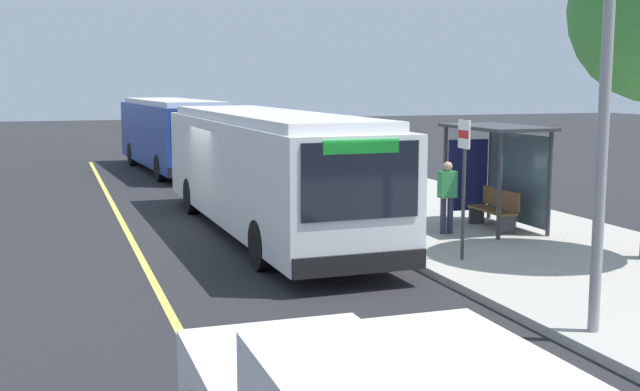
# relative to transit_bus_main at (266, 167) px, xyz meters

# --- Properties ---
(ground_plane) EXTENTS (120.00, 120.00, 0.00)m
(ground_plane) POSITION_rel_transit_bus_main_xyz_m (-1.47, -1.01, -1.62)
(ground_plane) COLOR #232326
(sidewalk_curb) EXTENTS (44.00, 6.40, 0.15)m
(sidewalk_curb) POSITION_rel_transit_bus_main_xyz_m (-1.47, 4.99, -1.54)
(sidewalk_curb) COLOR #A8A399
(sidewalk_curb) RESTS_ON ground_plane
(lane_stripe_center) EXTENTS (36.00, 0.14, 0.01)m
(lane_stripe_center) POSITION_rel_transit_bus_main_xyz_m (-1.47, -3.21, -1.61)
(lane_stripe_center) COLOR #E0D64C
(lane_stripe_center) RESTS_ON ground_plane
(transit_bus_main) EXTENTS (11.93, 2.83, 2.95)m
(transit_bus_main) POSITION_rel_transit_bus_main_xyz_m (0.00, 0.00, 0.00)
(transit_bus_main) COLOR white
(transit_bus_main) RESTS_ON ground_plane
(transit_bus_second) EXTENTS (10.28, 3.24, 2.95)m
(transit_bus_second) POSITION_rel_transit_bus_main_xyz_m (-14.35, -0.15, -0.00)
(transit_bus_second) COLOR navy
(transit_bus_second) RESTS_ON ground_plane
(bus_shelter) EXTENTS (2.90, 1.60, 2.48)m
(bus_shelter) POSITION_rel_transit_bus_main_xyz_m (1.64, 5.36, 0.30)
(bus_shelter) COLOR #333338
(bus_shelter) RESTS_ON sidewalk_curb
(waiting_bench) EXTENTS (1.60, 0.48, 0.95)m
(waiting_bench) POSITION_rel_transit_bus_main_xyz_m (1.90, 5.18, -0.98)
(waiting_bench) COLOR brown
(waiting_bench) RESTS_ON sidewalk_curb
(route_sign_post) EXTENTS (0.44, 0.08, 2.80)m
(route_sign_post) POSITION_rel_transit_bus_main_xyz_m (4.68, 2.77, 0.34)
(route_sign_post) COLOR #333338
(route_sign_post) RESTS_ON sidewalk_curb
(pedestrian_commuter) EXTENTS (0.24, 0.40, 1.69)m
(pedestrian_commuter) POSITION_rel_transit_bus_main_xyz_m (2.13, 3.77, -0.50)
(pedestrian_commuter) COLOR #282D47
(pedestrian_commuter) RESTS_ON sidewalk_curb
(utility_pole) EXTENTS (0.16, 0.16, 6.40)m
(utility_pole) POSITION_rel_transit_bus_main_xyz_m (9.38, 2.30, 1.73)
(utility_pole) COLOR gray
(utility_pole) RESTS_ON sidewalk_curb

